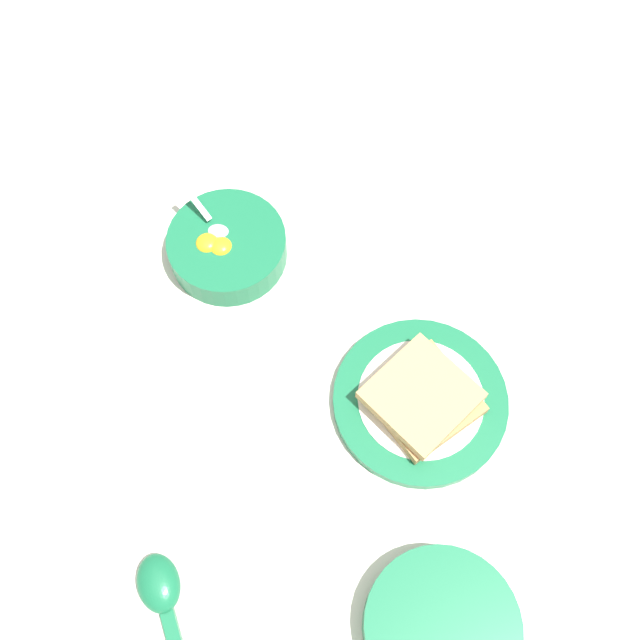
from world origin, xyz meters
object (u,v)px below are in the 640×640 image
at_px(soup_spoon, 161,593).
at_px(toast_plate, 420,401).
at_px(congee_bowl, 441,627).
at_px(egg_bowl, 227,246).
at_px(toast_sandwich, 422,398).

bearing_deg(soup_spoon, toast_plate, -132.40).
bearing_deg(congee_bowl, egg_bowl, -51.04).
bearing_deg(egg_bowl, soup_spoon, 94.01).
bearing_deg(toast_sandwich, soup_spoon, 47.09).
xyz_separation_m(toast_plate, soup_spoon, (0.23, 0.25, 0.00)).
xyz_separation_m(toast_plate, toast_sandwich, (-0.00, 0.00, 0.02)).
bearing_deg(toast_sandwich, egg_bowl, -30.55).
height_order(egg_bowl, congee_bowl, egg_bowl).
bearing_deg(toast_sandwich, congee_bowl, 102.20).
distance_m(toast_sandwich, congee_bowl, 0.23).
bearing_deg(egg_bowl, congee_bowl, 128.96).
distance_m(egg_bowl, soup_spoon, 0.40).
height_order(toast_plate, toast_sandwich, toast_sandwich).
relative_size(egg_bowl, congee_bowl, 0.94).
distance_m(toast_plate, soup_spoon, 0.34).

